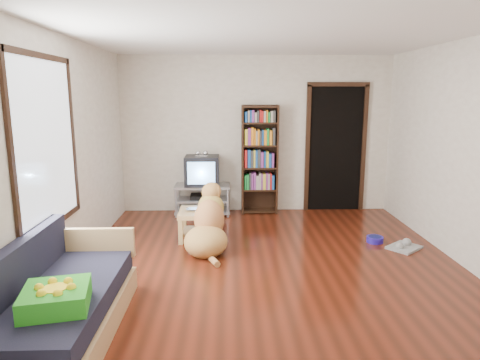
{
  "coord_description": "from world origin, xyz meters",
  "views": [
    {
      "loc": [
        -0.48,
        -4.67,
        1.96
      ],
      "look_at": [
        -0.33,
        0.64,
        0.9
      ],
      "focal_mm": 32.0,
      "sensor_mm": 36.0,
      "label": 1
    }
  ],
  "objects_px": {
    "bookshelf": "(260,154)",
    "grey_rag": "(404,247)",
    "sofa": "(60,305)",
    "dog": "(208,226)",
    "green_cushion": "(56,298)",
    "tv_stand": "(203,198)",
    "crt_tv": "(202,170)",
    "coffee_table": "(199,219)",
    "laptop": "(199,210)",
    "dog_bowl": "(375,239)"
  },
  "relations": [
    {
      "from": "bookshelf",
      "to": "grey_rag",
      "type": "bearing_deg",
      "value": -45.95
    },
    {
      "from": "grey_rag",
      "to": "sofa",
      "type": "distance_m",
      "value": 4.15
    },
    {
      "from": "dog",
      "to": "green_cushion",
      "type": "bearing_deg",
      "value": -114.06
    },
    {
      "from": "green_cushion",
      "to": "dog",
      "type": "relative_size",
      "value": 0.43
    },
    {
      "from": "tv_stand",
      "to": "crt_tv",
      "type": "distance_m",
      "value": 0.47
    },
    {
      "from": "tv_stand",
      "to": "dog",
      "type": "bearing_deg",
      "value": -84.34
    },
    {
      "from": "bookshelf",
      "to": "sofa",
      "type": "bearing_deg",
      "value": -117.32
    },
    {
      "from": "grey_rag",
      "to": "coffee_table",
      "type": "height_order",
      "value": "coffee_table"
    },
    {
      "from": "green_cushion",
      "to": "crt_tv",
      "type": "relative_size",
      "value": 0.79
    },
    {
      "from": "green_cushion",
      "to": "tv_stand",
      "type": "xyz_separation_m",
      "value": [
        0.85,
        3.98,
        -0.23
      ]
    },
    {
      "from": "laptop",
      "to": "sofa",
      "type": "bearing_deg",
      "value": -119.79
    },
    {
      "from": "green_cushion",
      "to": "grey_rag",
      "type": "xyz_separation_m",
      "value": [
        3.56,
        2.26,
        -0.48
      ]
    },
    {
      "from": "dog_bowl",
      "to": "tv_stand",
      "type": "distance_m",
      "value": 2.83
    },
    {
      "from": "dog_bowl",
      "to": "grey_rag",
      "type": "xyz_separation_m",
      "value": [
        0.3,
        -0.25,
        -0.03
      ]
    },
    {
      "from": "bookshelf",
      "to": "laptop",
      "type": "bearing_deg",
      "value": -124.28
    },
    {
      "from": "green_cushion",
      "to": "dog",
      "type": "distance_m",
      "value": 2.5
    },
    {
      "from": "crt_tv",
      "to": "sofa",
      "type": "bearing_deg",
      "value": -104.93
    },
    {
      "from": "crt_tv",
      "to": "coffee_table",
      "type": "bearing_deg",
      "value": -88.93
    },
    {
      "from": "grey_rag",
      "to": "crt_tv",
      "type": "bearing_deg",
      "value": 147.21
    },
    {
      "from": "tv_stand",
      "to": "coffee_table",
      "type": "height_order",
      "value": "tv_stand"
    },
    {
      "from": "laptop",
      "to": "grey_rag",
      "type": "xyz_separation_m",
      "value": [
        2.68,
        -0.46,
        -0.4
      ]
    },
    {
      "from": "green_cushion",
      "to": "crt_tv",
      "type": "bearing_deg",
      "value": 65.76
    },
    {
      "from": "tv_stand",
      "to": "crt_tv",
      "type": "bearing_deg",
      "value": 90.0
    },
    {
      "from": "green_cushion",
      "to": "laptop",
      "type": "distance_m",
      "value": 2.85
    },
    {
      "from": "tv_stand",
      "to": "green_cushion",
      "type": "bearing_deg",
      "value": -102.06
    },
    {
      "from": "dog_bowl",
      "to": "sofa",
      "type": "xyz_separation_m",
      "value": [
        -3.38,
        -2.16,
        0.22
      ]
    },
    {
      "from": "green_cushion",
      "to": "crt_tv",
      "type": "height_order",
      "value": "crt_tv"
    },
    {
      "from": "dog_bowl",
      "to": "grey_rag",
      "type": "bearing_deg",
      "value": -39.81
    },
    {
      "from": "dog_bowl",
      "to": "dog",
      "type": "relative_size",
      "value": 0.2
    },
    {
      "from": "green_cushion",
      "to": "coffee_table",
      "type": "height_order",
      "value": "green_cushion"
    },
    {
      "from": "coffee_table",
      "to": "bookshelf",
      "type": "bearing_deg",
      "value": 55.12
    },
    {
      "from": "crt_tv",
      "to": "tv_stand",
      "type": "bearing_deg",
      "value": -90.0
    },
    {
      "from": "crt_tv",
      "to": "coffee_table",
      "type": "distance_m",
      "value": 1.34
    },
    {
      "from": "green_cushion",
      "to": "dog_bowl",
      "type": "bearing_deg",
      "value": 25.34
    },
    {
      "from": "dog_bowl",
      "to": "grey_rag",
      "type": "relative_size",
      "value": 0.55
    },
    {
      "from": "grey_rag",
      "to": "crt_tv",
      "type": "height_order",
      "value": "crt_tv"
    },
    {
      "from": "laptop",
      "to": "tv_stand",
      "type": "relative_size",
      "value": 0.38
    },
    {
      "from": "crt_tv",
      "to": "coffee_table",
      "type": "xyz_separation_m",
      "value": [
        0.02,
        -1.26,
        -0.46
      ]
    },
    {
      "from": "bookshelf",
      "to": "dog",
      "type": "height_order",
      "value": "bookshelf"
    },
    {
      "from": "tv_stand",
      "to": "bookshelf",
      "type": "bearing_deg",
      "value": 5.63
    },
    {
      "from": "sofa",
      "to": "bookshelf",
      "type": "bearing_deg",
      "value": 62.68
    },
    {
      "from": "crt_tv",
      "to": "bookshelf",
      "type": "height_order",
      "value": "bookshelf"
    },
    {
      "from": "dog_bowl",
      "to": "dog",
      "type": "xyz_separation_m",
      "value": [
        -2.24,
        -0.23,
        0.28
      ]
    },
    {
      "from": "sofa",
      "to": "coffee_table",
      "type": "bearing_deg",
      "value": 67.39
    },
    {
      "from": "tv_stand",
      "to": "laptop",
      "type": "bearing_deg",
      "value": -88.94
    },
    {
      "from": "laptop",
      "to": "dog_bowl",
      "type": "height_order",
      "value": "laptop"
    },
    {
      "from": "coffee_table",
      "to": "laptop",
      "type": "bearing_deg",
      "value": -90.0
    },
    {
      "from": "laptop",
      "to": "coffee_table",
      "type": "relative_size",
      "value": 0.63
    },
    {
      "from": "crt_tv",
      "to": "dog",
      "type": "relative_size",
      "value": 0.54
    },
    {
      "from": "green_cushion",
      "to": "laptop",
      "type": "height_order",
      "value": "green_cushion"
    }
  ]
}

